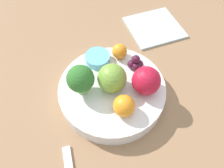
{
  "coord_description": "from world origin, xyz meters",
  "views": [
    {
      "loc": [
        0.02,
        -0.27,
        0.46
      ],
      "look_at": [
        0.0,
        0.0,
        0.07
      ],
      "focal_mm": 35.0,
      "sensor_mm": 36.0,
      "label": 1
    }
  ],
  "objects": [
    {
      "name": "orange_front",
      "position": [
        0.03,
        -0.06,
        0.08
      ],
      "size": [
        0.04,
        0.04,
        0.04
      ],
      "color": "orange",
      "rests_on": "bowl"
    },
    {
      "name": "ground_plane",
      "position": [
        0.0,
        0.0,
        0.0
      ],
      "size": [
        6.0,
        6.0,
        0.0
      ],
      "primitive_type": "plane",
      "color": "gray"
    },
    {
      "name": "apple_green",
      "position": [
        0.0,
        0.0,
        0.09
      ],
      "size": [
        0.06,
        0.06,
        0.06
      ],
      "color": "olive",
      "rests_on": "bowl"
    },
    {
      "name": "table_surface",
      "position": [
        0.0,
        0.0,
        0.01
      ],
      "size": [
        1.2,
        1.2,
        0.02
      ],
      "color": "#936D4C",
      "rests_on": "ground_plane"
    },
    {
      "name": "grape_cluster",
      "position": [
        0.05,
        0.06,
        0.07
      ],
      "size": [
        0.04,
        0.04,
        0.04
      ],
      "color": "#47142D",
      "rests_on": "bowl"
    },
    {
      "name": "spoon",
      "position": [
        -0.07,
        -0.17,
        0.02
      ],
      "size": [
        0.04,
        0.08,
        0.01
      ],
      "color": "silver",
      "rests_on": "table_surface"
    },
    {
      "name": "small_cup",
      "position": [
        -0.04,
        0.07,
        0.07
      ],
      "size": [
        0.06,
        0.06,
        0.02
      ],
      "color": "#66B2DB",
      "rests_on": "bowl"
    },
    {
      "name": "apple_red",
      "position": [
        0.07,
        0.0,
        0.09
      ],
      "size": [
        0.06,
        0.06,
        0.06
      ],
      "color": "#B7142D",
      "rests_on": "bowl"
    },
    {
      "name": "broccoli",
      "position": [
        -0.06,
        -0.02,
        0.1
      ],
      "size": [
        0.06,
        0.06,
        0.07
      ],
      "color": "#8CB76B",
      "rests_on": "bowl"
    },
    {
      "name": "orange_back",
      "position": [
        0.01,
        0.09,
        0.08
      ],
      "size": [
        0.04,
        0.04,
        0.04
      ],
      "color": "orange",
      "rests_on": "bowl"
    },
    {
      "name": "napkin",
      "position": [
        0.1,
        0.25,
        0.02
      ],
      "size": [
        0.19,
        0.19,
        0.01
      ],
      "color": "silver",
      "rests_on": "table_surface"
    },
    {
      "name": "bowl",
      "position": [
        0.0,
        0.0,
        0.04
      ],
      "size": [
        0.24,
        0.24,
        0.04
      ],
      "color": "white",
      "rests_on": "table_surface"
    }
  ]
}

